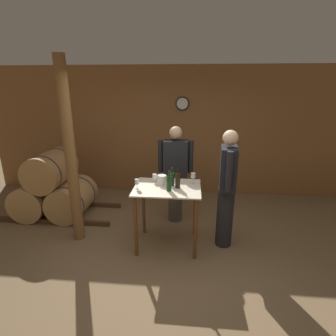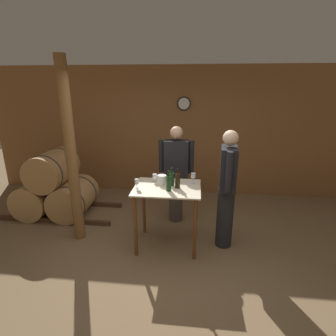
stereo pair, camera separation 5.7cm
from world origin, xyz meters
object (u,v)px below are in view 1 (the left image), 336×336
(wine_bottle_left, at_px, (172,179))
(wine_bottle_center, at_px, (178,180))
(wooden_post, at_px, (70,155))
(wine_glass_near_right, at_px, (193,176))
(wine_glass_near_left, at_px, (137,182))
(wine_bottle_far_left, at_px, (169,183))
(person_visitor_with_scarf, at_px, (227,187))
(ice_bucket, at_px, (162,180))
(wine_glass_near_center, at_px, (155,177))
(person_host, at_px, (175,173))

(wine_bottle_left, distance_m, wine_bottle_center, 0.13)
(wooden_post, xyz_separation_m, wine_glass_near_right, (1.76, 0.12, -0.30))
(wine_bottle_center, distance_m, wine_glass_near_right, 0.28)
(wine_glass_near_left, bearing_deg, wine_bottle_far_left, -2.78)
(wine_glass_near_left, bearing_deg, wine_bottle_left, 20.67)
(person_visitor_with_scarf, bearing_deg, wine_bottle_center, -171.43)
(wine_bottle_left, xyz_separation_m, ice_bucket, (-0.14, 0.04, -0.03))
(wine_bottle_center, xyz_separation_m, ice_bucket, (-0.24, 0.12, -0.04))
(wine_glass_near_center, relative_size, person_visitor_with_scarf, 0.07)
(wine_glass_near_center, bearing_deg, wine_bottle_left, -21.13)
(wine_glass_near_right, bearing_deg, person_visitor_with_scarf, -9.65)
(person_host, distance_m, person_visitor_with_scarf, 1.04)
(wooden_post, xyz_separation_m, wine_bottle_center, (1.55, -0.07, -0.30))
(ice_bucket, height_order, person_host, person_host)
(person_host, bearing_deg, wine_bottle_center, -84.12)
(wine_bottle_center, xyz_separation_m, person_host, (-0.08, 0.80, -0.16))
(ice_bucket, bearing_deg, wine_bottle_center, -27.69)
(wine_glass_near_center, bearing_deg, wine_glass_near_left, -127.07)
(wine_glass_near_center, bearing_deg, ice_bucket, -27.05)
(wine_bottle_far_left, bearing_deg, wine_bottle_center, 45.35)
(wine_bottle_center, xyz_separation_m, wine_glass_near_center, (-0.35, 0.18, -0.02))
(wine_glass_near_left, relative_size, person_visitor_with_scarf, 0.08)
(wine_bottle_left, height_order, wine_glass_near_right, wine_bottle_left)
(wooden_post, distance_m, wine_glass_near_right, 1.79)
(wine_bottle_far_left, distance_m, wine_glass_near_right, 0.44)
(wine_bottle_far_left, distance_m, wine_glass_near_center, 0.38)
(person_visitor_with_scarf, bearing_deg, ice_bucket, 178.75)
(wine_bottle_center, height_order, wine_glass_near_left, wine_bottle_center)
(wooden_post, distance_m, person_host, 1.70)
(ice_bucket, bearing_deg, person_visitor_with_scarf, -1.25)
(person_host, xyz_separation_m, person_visitor_with_scarf, (0.77, -0.69, 0.04))
(wine_bottle_left, relative_size, person_visitor_with_scarf, 0.15)
(wooden_post, relative_size, ice_bucket, 20.23)
(wine_bottle_far_left, distance_m, person_host, 0.93)
(wine_glass_near_center, bearing_deg, person_host, 66.43)
(wine_bottle_left, height_order, person_visitor_with_scarf, person_visitor_with_scarf)
(wine_bottle_left, xyz_separation_m, person_visitor_with_scarf, (0.79, 0.02, -0.11))
(wine_bottle_left, relative_size, wine_glass_near_right, 1.62)
(wine_glass_near_right, relative_size, person_visitor_with_scarf, 0.09)
(wine_glass_near_left, relative_size, person_host, 0.09)
(wine_bottle_center, bearing_deg, person_visitor_with_scarf, 8.57)
(wine_glass_near_right, distance_m, ice_bucket, 0.46)
(wine_glass_near_left, relative_size, wine_glass_near_right, 0.88)
(wine_bottle_left, bearing_deg, wine_bottle_far_left, -95.72)
(wine_glass_near_left, distance_m, ice_bucket, 0.39)
(wine_bottle_left, height_order, wine_bottle_center, wine_bottle_center)
(wine_bottle_far_left, distance_m, wine_glass_near_left, 0.45)
(wine_glass_near_right, bearing_deg, wooden_post, -176.17)
(wine_bottle_far_left, bearing_deg, person_host, 88.07)
(wooden_post, bearing_deg, wine_bottle_center, -2.51)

